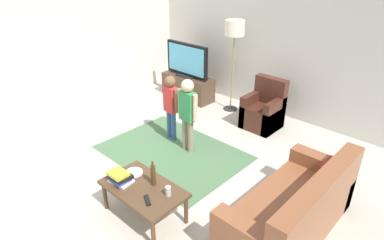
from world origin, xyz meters
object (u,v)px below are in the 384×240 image
coffee_table (143,191)px  tv_remote (147,200)px  bottle (153,175)px  soda_can (168,191)px  child_near_tv (171,102)px  floor_lamp (235,33)px  plate (134,172)px  child_center (188,109)px  couch (296,213)px  armchair (264,111)px  tv_stand (188,87)px  book_stack (120,177)px  tv (187,60)px

coffee_table → tv_remote: tv_remote is taller
bottle → soda_can: (0.27, -0.02, -0.08)m
child_near_tv → soda_can: 2.04m
floor_lamp → plate: bearing=-75.0°
child_center → tv_remote: size_ratio=7.08×
couch → armchair: 2.62m
armchair → floor_lamp: (-0.89, 0.19, 1.25)m
child_near_tv → armchair: bearing=58.3°
tv_stand → floor_lamp: bearing=8.1°
book_stack → soda_can: book_stack is taller
coffee_table → plate: plate is taller
child_center → soda_can: size_ratio=10.03×
couch → book_stack: bearing=-147.8°
bottle → tv_remote: (0.17, -0.24, -0.13)m
bottle → plate: size_ratio=1.46×
tv_remote → child_near_tv: bearing=158.0°
child_near_tv → child_center: size_ratio=0.93×
coffee_table → soda_can: 0.35m
couch → coffee_table: couch is taller
couch → child_near_tv: bearing=167.7°
armchair → coffee_table: size_ratio=0.90×
tv → book_stack: size_ratio=3.82×
child_near_tv → bottle: size_ratio=3.50×
tv_stand → armchair: 1.96m
child_center → plate: (0.36, -1.34, -0.30)m
floor_lamp → bottle: (1.17, -3.05, -0.99)m
book_stack → bottle: bottle is taller
book_stack → plate: (-0.02, 0.22, -0.06)m
tv_stand → child_near_tv: child_near_tv is taller
soda_can → child_center: bearing=126.3°
tv → floor_lamp: floor_lamp is taller
coffee_table → tv_remote: 0.26m
couch → plate: size_ratio=8.18×
bottle → couch: bearing=31.3°
armchair → plate: size_ratio=4.09×
book_stack → tv_remote: size_ratio=1.69×
tv → plate: (1.89, -2.90, -0.42)m
tv_stand → child_near_tv: bearing=-54.8°
tv_stand → child_center: child_center is taller
tv → armchair: tv is taller
couch → plate: couch is taller
couch → soda_can: (-1.12, -0.87, 0.19)m
armchair → book_stack: 3.11m
armchair → floor_lamp: size_ratio=0.51×
floor_lamp → soda_can: 3.56m
tv → armchair: 2.03m
tv_remote → couch: bearing=70.2°
floor_lamp → coffee_table: floor_lamp is taller
tv_stand → couch: 4.17m
coffee_table → tv: bearing=126.1°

